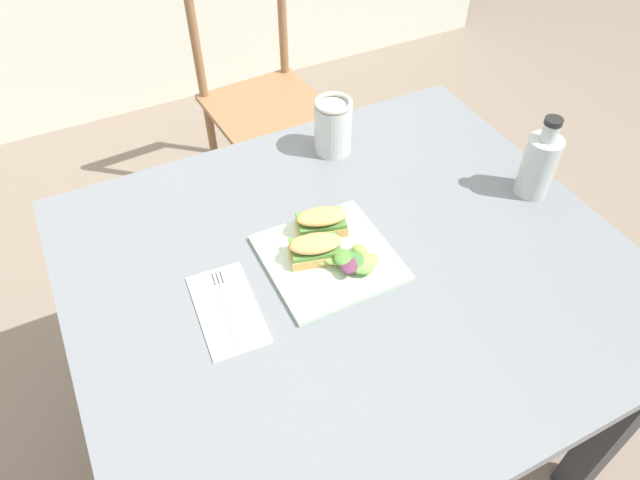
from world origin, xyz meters
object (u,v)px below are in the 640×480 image
Objects in this scene: plate_lunch at (329,258)px; fork_on_napkin at (225,301)px; bottle_cold_brew at (538,168)px; sandwich_half_back at (322,222)px; chair_wooden_far at (262,100)px; sandwich_half_front at (315,248)px; mason_jar_iced_tea at (333,129)px; dining_table at (350,302)px.

plate_lunch reaches higher than fork_on_napkin.
sandwich_half_back is at bearing 169.66° from bottle_cold_brew.
chair_wooden_far is 4.42× the size of bottle_cold_brew.
chair_wooden_far is at bearing 74.42° from sandwich_half_front.
mason_jar_iced_tea reaches higher than fork_on_napkin.
dining_table is 5.66× the size of bottle_cold_brew.
chair_wooden_far is 7.47× the size of sandwich_half_back.
chair_wooden_far reaches higher than sandwich_half_front.
mason_jar_iced_tea reaches higher than chair_wooden_far.
plate_lunch is 0.08m from sandwich_half_back.
chair_wooden_far reaches higher than plate_lunch.
sandwich_half_front is at bearing 148.39° from dining_table.
fork_on_napkin is at bearing -177.24° from plate_lunch.
dining_table is 1.28× the size of chair_wooden_far.
sandwich_half_front is at bearing -105.58° from chair_wooden_far.
bottle_cold_brew is (0.47, 0.01, 0.19)m from dining_table.
dining_table is at bearing -4.50° from fork_on_napkin.
fork_on_napkin is (-0.27, 0.02, 0.13)m from dining_table.
dining_table is 0.43m from mason_jar_iced_tea.
plate_lunch is 0.37m from mason_jar_iced_tea.
sandwich_half_front is at bearing 177.18° from bottle_cold_brew.
chair_wooden_far is 7.47× the size of sandwich_half_front.
plate_lunch is at bearing -104.98° from sandwich_half_back.
dining_table is at bearing -101.83° from chair_wooden_far.
plate_lunch is at bearing -118.70° from mason_jar_iced_tea.
sandwich_half_back is 0.83× the size of mason_jar_iced_tea.
sandwich_half_back is at bearing -104.06° from chair_wooden_far.
bottle_cold_brew is at bearing -2.82° from sandwich_half_front.
sandwich_half_front is 0.54m from bottle_cold_brew.
chair_wooden_far is 1.20m from fork_on_napkin.
bottle_cold_brew is at bearing -45.76° from mason_jar_iced_tea.
sandwich_half_back is at bearing 100.20° from dining_table.
dining_table is at bearing -79.80° from sandwich_half_back.
bottle_cold_brew is 0.48m from mason_jar_iced_tea.
bottle_cold_brew reaches higher than chair_wooden_far.
mason_jar_iced_tea is (0.20, 0.32, 0.02)m from sandwich_half_front.
mason_jar_iced_tea is at bearing 134.24° from bottle_cold_brew.
dining_table is 0.30m from fork_on_napkin.
plate_lunch is 1.28× the size of bottle_cold_brew.
plate_lunch is 0.23m from fork_on_napkin.
sandwich_half_front is at bearing -125.63° from sandwich_half_back.
bottle_cold_brew reaches higher than mason_jar_iced_tea.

